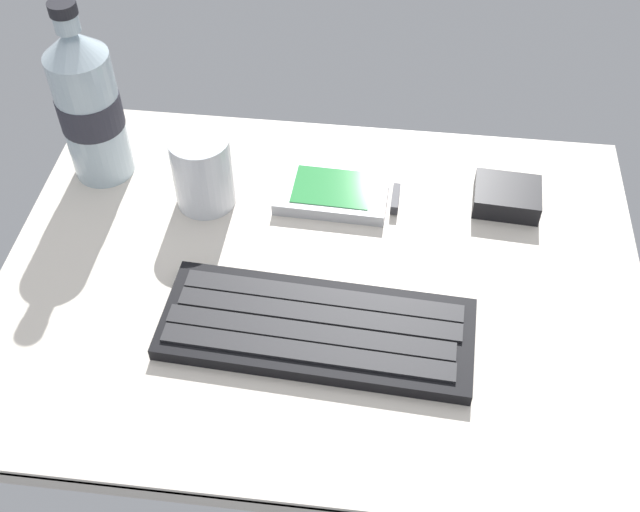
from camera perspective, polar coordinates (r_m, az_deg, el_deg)
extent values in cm
cube|color=beige|center=(78.54, 0.00, -1.95)|extent=(64.00, 48.00, 2.00)
cube|color=beige|center=(64.83, -2.50, -17.06)|extent=(64.00, 1.20, 0.80)
cube|color=black|center=(72.82, -0.23, -5.36)|extent=(29.53, 12.50, 1.40)
cube|color=#28282B|center=(74.14, 0.20, -2.94)|extent=(26.75, 3.39, 0.30)
cube|color=#28282B|center=(72.80, -0.08, -4.27)|extent=(26.75, 3.39, 0.30)
cube|color=#28282B|center=(71.49, -0.38, -5.65)|extent=(26.75, 3.39, 0.30)
cube|color=#28282B|center=(70.23, -0.69, -7.07)|extent=(26.75, 3.39, 0.30)
cube|color=#B7BABF|center=(85.13, 1.23, 4.66)|extent=(12.26, 8.02, 1.40)
cube|color=green|center=(84.62, 1.24, 5.03)|extent=(8.61, 6.22, 0.10)
cube|color=#333338|center=(84.80, 5.53, 4.19)|extent=(0.94, 3.83, 1.12)
cylinder|color=silver|center=(83.30, -8.57, 6.17)|extent=(6.40, 6.40, 8.50)
cylinder|color=orange|center=(83.96, -8.50, 5.67)|extent=(5.50, 5.50, 6.12)
cylinder|color=silver|center=(87.64, -16.35, 9.79)|extent=(6.60, 6.60, 15.00)
cone|color=silver|center=(82.70, -17.68, 14.60)|extent=(6.60, 6.60, 2.80)
cylinder|color=silver|center=(81.54, -18.06, 15.94)|extent=(2.51, 2.51, 1.80)
cylinder|color=black|center=(80.80, -18.32, 16.83)|extent=(2.77, 2.77, 1.20)
cylinder|color=#2D2D38|center=(87.20, -16.45, 10.18)|extent=(6.73, 6.73, 3.80)
cube|color=black|center=(86.29, 13.49, 4.24)|extent=(7.35, 6.04, 2.40)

